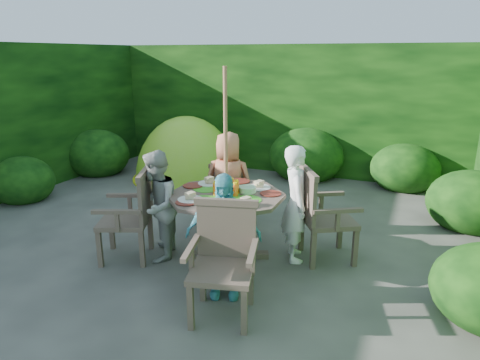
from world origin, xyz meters
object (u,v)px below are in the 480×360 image
at_px(patio_table, 227,204).
at_px(garden_chair_right, 321,214).
at_px(child_back, 228,183).
at_px(dome_tent, 187,178).
at_px(child_front, 223,236).
at_px(garden_chair_left, 132,214).
at_px(child_left, 157,206).
at_px(garden_chair_back, 229,192).
at_px(garden_chair_front, 223,258).
at_px(child_right, 296,204).
at_px(parasol_pole, 226,168).

relative_size(patio_table, garden_chair_right, 1.70).
distance_m(child_back, dome_tent, 2.83).
bearing_deg(garden_chair_right, patio_table, 81.53).
relative_size(child_back, child_front, 1.08).
distance_m(patio_table, garden_chair_right, 1.09).
height_order(patio_table, garden_chair_left, garden_chair_left).
distance_m(garden_chair_left, child_left, 0.30).
relative_size(patio_table, garden_chair_back, 2.10).
bearing_deg(garden_chair_back, garden_chair_right, 140.41).
bearing_deg(garden_chair_right, garden_chair_front, 127.35).
relative_size(child_right, dome_tent, 0.57).
distance_m(patio_table, garden_chair_front, 1.10).
xyz_separation_m(garden_chair_right, garden_chair_left, (-2.01, -0.84, -0.01)).
height_order(garden_chair_back, garden_chair_front, garden_chair_front).
xyz_separation_m(garden_chair_front, child_left, (-1.17, 0.69, 0.11)).
relative_size(garden_chair_right, garden_chair_back, 1.23).
relative_size(garden_chair_back, dome_tent, 0.36).
distance_m(garden_chair_front, dome_tent, 4.61).
bearing_deg(garden_chair_back, patio_table, 96.63).
bearing_deg(dome_tent, garden_chair_back, -51.48).
relative_size(garden_chair_right, garden_chair_front, 1.04).
distance_m(child_left, child_front, 1.13).
bearing_deg(dome_tent, child_back, -53.60).
bearing_deg(patio_table, garden_chair_right, 22.25).
height_order(patio_table, child_back, child_back).
height_order(parasol_pole, dome_tent, parasol_pole).
relative_size(child_left, dome_tent, 0.54).
bearing_deg(patio_table, garden_chair_back, 113.63).
bearing_deg(patio_table, dome_tent, 127.73).
bearing_deg(child_back, child_front, 98.68).
relative_size(patio_table, child_front, 1.42).
relative_size(garden_chair_front, child_right, 0.74).
bearing_deg(garden_chair_left, parasol_pole, 89.65).
bearing_deg(garden_chair_left, child_left, 89.58).
height_order(garden_chair_back, dome_tent, dome_tent).
xyz_separation_m(child_back, dome_tent, (-1.83, 2.05, -0.68)).
bearing_deg(garden_chair_front, child_front, 100.30).
relative_size(patio_table, garden_chair_front, 1.77).
bearing_deg(garden_chair_back, parasol_pole, 96.39).
xyz_separation_m(parasol_pole, child_back, (-0.31, 0.74, -0.42)).
xyz_separation_m(child_right, child_back, (-1.05, 0.42, 0.00)).
bearing_deg(garden_chair_back, garden_chair_front, 96.51).
height_order(garden_chair_left, garden_chair_front, garden_chair_left).
bearing_deg(garden_chair_front, dome_tent, 109.25).
xyz_separation_m(child_left, child_back, (0.42, 1.05, 0.04)).
height_order(child_right, child_back, child_back).
relative_size(child_front, dome_tent, 0.53).
bearing_deg(parasol_pole, child_back, 112.98).
distance_m(parasol_pole, child_back, 0.90).
bearing_deg(garden_chair_front, parasol_pole, 98.53).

